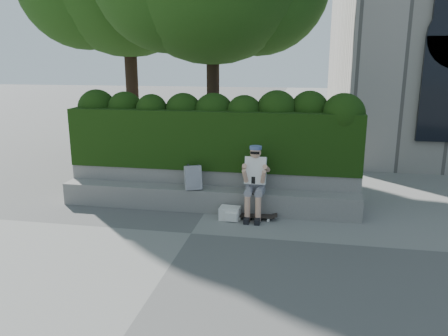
% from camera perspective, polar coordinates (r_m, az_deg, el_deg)
% --- Properties ---
extents(ground, '(80.00, 80.00, 0.00)m').
position_cam_1_polar(ground, '(7.72, -4.31, -8.52)').
color(ground, slate).
rests_on(ground, ground).
extents(bench_ledge, '(6.00, 0.45, 0.45)m').
position_cam_1_polar(bench_ledge, '(8.78, -2.28, -4.09)').
color(bench_ledge, gray).
rests_on(bench_ledge, ground).
extents(planter_wall, '(6.00, 0.50, 0.75)m').
position_cam_1_polar(planter_wall, '(9.18, -1.64, -2.29)').
color(planter_wall, gray).
rests_on(planter_wall, ground).
extents(hedge, '(6.00, 1.00, 1.20)m').
position_cam_1_polar(hedge, '(9.17, -1.39, 3.96)').
color(hedge, black).
rests_on(hedge, planter_wall).
extents(person, '(0.40, 0.76, 1.38)m').
position_cam_1_polar(person, '(8.30, 4.08, -1.39)').
color(person, gray).
rests_on(person, ground).
extents(skateboard, '(0.79, 0.23, 0.08)m').
position_cam_1_polar(skateboard, '(8.33, 3.94, -6.28)').
color(skateboard, black).
rests_on(skateboard, ground).
extents(backpack_plaid, '(0.37, 0.29, 0.47)m').
position_cam_1_polar(backpack_plaid, '(8.61, -4.07, -1.27)').
color(backpack_plaid, '#AAABAF').
rests_on(backpack_plaid, bench_ledge).
extents(backpack_ground, '(0.39, 0.29, 0.24)m').
position_cam_1_polar(backpack_ground, '(8.30, 0.77, -5.91)').
color(backpack_ground, silver).
rests_on(backpack_ground, ground).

